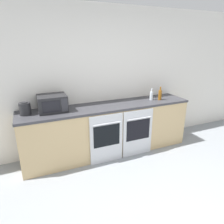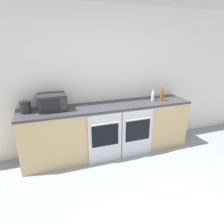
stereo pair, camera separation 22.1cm
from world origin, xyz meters
TOP-DOWN VIEW (x-y plane):
  - wall_back at (0.00, 2.45)m, footprint 10.00×0.06m
  - counter_back at (0.00, 2.12)m, footprint 3.08×0.62m
  - oven_left at (-0.17, 1.80)m, footprint 0.58×0.06m
  - oven_right at (0.43, 1.80)m, footprint 0.58×0.06m
  - microwave at (-0.95, 2.18)m, footprint 0.45×0.38m
  - bottle_clear at (0.89, 2.11)m, footprint 0.06×0.06m
  - bottle_amber at (1.05, 2.05)m, footprint 0.07×0.07m
  - kettle at (-1.36, 2.16)m, footprint 0.17×0.17m

SIDE VIEW (x-z plane):
  - oven_left at x=-0.17m, z-range 0.01..0.87m
  - oven_right at x=0.43m, z-range 0.01..0.87m
  - counter_back at x=0.00m, z-range 0.00..0.92m
  - bottle_clear at x=0.89m, z-range 0.90..1.12m
  - kettle at x=-1.36m, z-range 0.92..1.12m
  - bottle_amber at x=1.05m, z-range 0.89..1.15m
  - microwave at x=-0.95m, z-range 0.92..1.18m
  - wall_back at x=0.00m, z-range 0.00..2.60m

